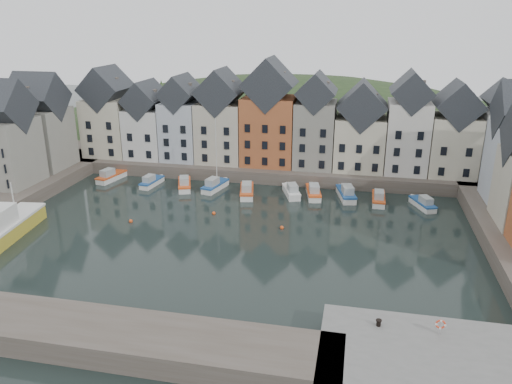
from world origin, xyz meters
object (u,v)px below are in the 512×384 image
(boat_a, at_px, (111,176))
(life_ring_post, at_px, (440,325))
(mooring_bollard, at_px, (379,323))
(boat_d, at_px, (215,185))
(large_vessel, at_px, (4,226))

(boat_a, xyz_separation_m, life_ring_post, (47.30, -36.50, 2.17))
(life_ring_post, bearing_deg, mooring_bollard, 178.35)
(boat_d, xyz_separation_m, large_vessel, (-19.99, -22.85, 0.82))
(boat_d, height_order, life_ring_post, boat_d)
(mooring_bollard, distance_m, life_ring_post, 4.74)
(boat_a, bearing_deg, mooring_bollard, -28.98)
(life_ring_post, bearing_deg, boat_d, 129.28)
(large_vessel, bearing_deg, life_ring_post, -21.62)
(boat_d, height_order, large_vessel, boat_d)
(boat_a, height_order, life_ring_post, life_ring_post)
(boat_a, bearing_deg, life_ring_post, -26.14)
(large_vessel, xyz_separation_m, mooring_bollard, (44.30, -12.50, 0.74))
(boat_d, height_order, mooring_bollard, boat_d)
(boat_a, xyz_separation_m, large_vessel, (-1.70, -23.87, 0.88))
(boat_d, relative_size, large_vessel, 0.87)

